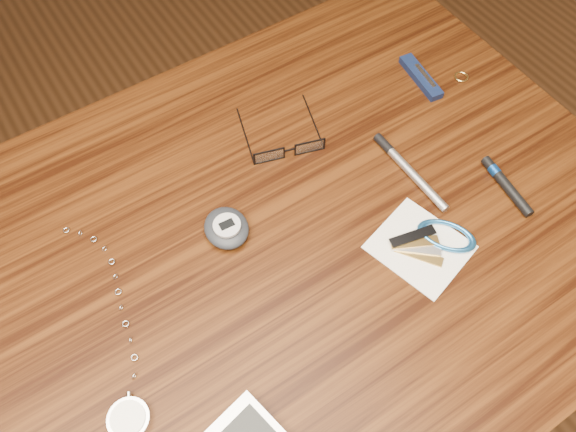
# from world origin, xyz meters

# --- Properties ---
(ground) EXTENTS (3.80, 3.80, 0.00)m
(ground) POSITION_xyz_m (0.00, 0.00, 0.00)
(ground) COLOR #472814
(ground) RESTS_ON ground
(desk) EXTENTS (1.00, 0.70, 0.75)m
(desk) POSITION_xyz_m (0.00, 0.00, 0.65)
(desk) COLOR #361A08
(desk) RESTS_ON ground
(eyeglasses) EXTENTS (0.13, 0.13, 0.02)m
(eyeglasses) POSITION_xyz_m (0.11, 0.11, 0.76)
(eyeglasses) COLOR black
(eyeglasses) RESTS_ON desk
(gold_ring) EXTENTS (0.03, 0.03, 0.00)m
(gold_ring) POSITION_xyz_m (0.41, 0.09, 0.75)
(gold_ring) COLOR #DEBA64
(gold_ring) RESTS_ON desk
(pocket_watch) EXTENTS (0.09, 0.29, 0.01)m
(pocket_watch) POSITION_xyz_m (-0.23, -0.09, 0.76)
(pocket_watch) COLOR silver
(pocket_watch) RESTS_ON desk
(pedometer) EXTENTS (0.06, 0.07, 0.03)m
(pedometer) POSITION_xyz_m (-0.03, 0.05, 0.76)
(pedometer) COLOR black
(pedometer) RESTS_ON desk
(notepad_keys) EXTENTS (0.14, 0.13, 0.01)m
(notepad_keys) POSITION_xyz_m (0.19, -0.11, 0.75)
(notepad_keys) COLOR white
(notepad_keys) RESTS_ON desk
(pocket_knife) EXTENTS (0.03, 0.10, 0.01)m
(pocket_knife) POSITION_xyz_m (0.36, 0.12, 0.76)
(pocket_knife) COLOR #0A1233
(pocket_knife) RESTS_ON desk
(silver_pen) EXTENTS (0.01, 0.15, 0.01)m
(silver_pen) POSITION_xyz_m (0.23, 0.00, 0.76)
(silver_pen) COLOR #AAA9AE
(silver_pen) RESTS_ON desk
(black_blue_pen) EXTENTS (0.03, 0.10, 0.01)m
(black_blue_pen) POSITION_xyz_m (0.32, -0.09, 0.76)
(black_blue_pen) COLOR black
(black_blue_pen) RESTS_ON desk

